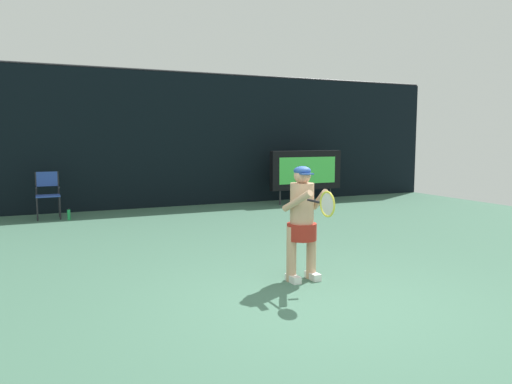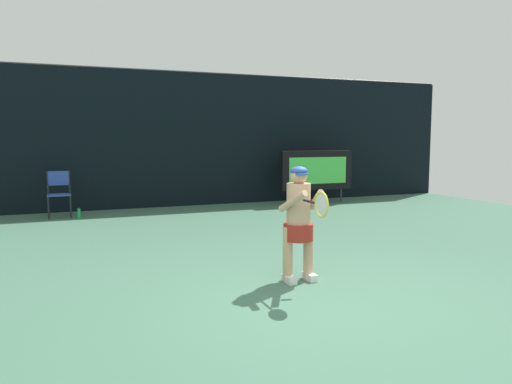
{
  "view_description": "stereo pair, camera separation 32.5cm",
  "coord_description": "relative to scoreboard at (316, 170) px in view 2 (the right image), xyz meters",
  "views": [
    {
      "loc": [
        -2.86,
        -4.52,
        1.87
      ],
      "look_at": [
        0.17,
        2.16,
        1.05
      ],
      "focal_mm": 34.3,
      "sensor_mm": 36.0,
      "label": 1
    },
    {
      "loc": [
        -2.56,
        -4.65,
        1.87
      ],
      "look_at": [
        0.17,
        2.16,
        1.05
      ],
      "focal_mm": 34.3,
      "sensor_mm": 36.0,
      "label": 2
    }
  ],
  "objects": [
    {
      "name": "backdrop_screen",
      "position": [
        -4.17,
        0.98,
        0.86
      ],
      "size": [
        18.0,
        0.12,
        3.66
      ],
      "color": "black",
      "rests_on": "ground"
    },
    {
      "name": "tennis_racket",
      "position": [
        -3.91,
        -7.19,
        0.14
      ],
      "size": [
        0.03,
        0.6,
        0.31
      ],
      "rotation": [
        0.0,
        0.0,
        0.14
      ],
      "color": "black"
    },
    {
      "name": "water_bottle",
      "position": [
        -6.37,
        -0.28,
        -0.82
      ],
      "size": [
        0.07,
        0.07,
        0.27
      ],
      "color": "#1C974B",
      "rests_on": "ground"
    },
    {
      "name": "tennis_player",
      "position": [
        -3.89,
        -6.58,
        -0.12
      ],
      "size": [
        0.53,
        0.61,
        1.5
      ],
      "color": "white",
      "rests_on": "ground"
    },
    {
      "name": "scoreboard",
      "position": [
        0.0,
        0.0,
        0.0
      ],
      "size": [
        2.2,
        0.21,
        1.5
      ],
      "color": "black",
      "rests_on": "ground"
    },
    {
      "name": "ground",
      "position": [
        -4.17,
        -7.71,
        -0.96
      ],
      "size": [
        18.0,
        22.0,
        0.03
      ],
      "color": "#3F6853"
    },
    {
      "name": "umpire_chair",
      "position": [
        -6.78,
        0.16,
        -0.33
      ],
      "size": [
        0.52,
        0.44,
        1.08
      ],
      "color": "black",
      "rests_on": "ground"
    }
  ]
}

